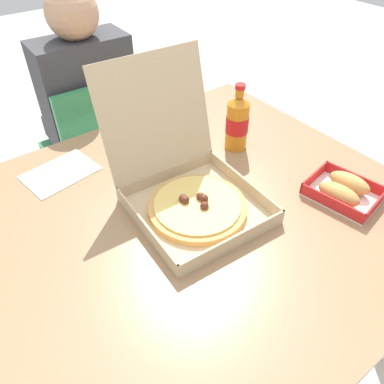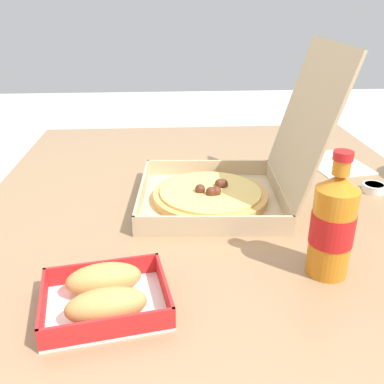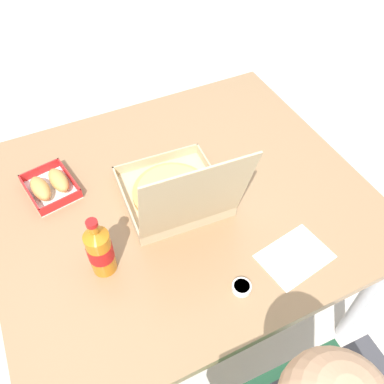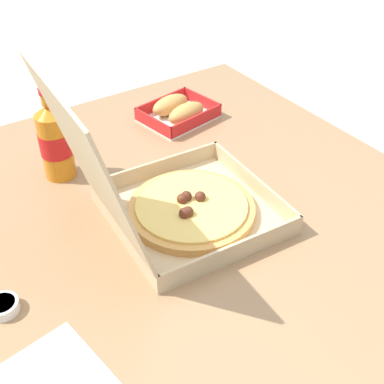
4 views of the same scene
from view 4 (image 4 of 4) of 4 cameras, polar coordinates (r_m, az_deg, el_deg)
name	(u,v)px [view 4 (image 4 of 4)]	position (r m, az deg, el deg)	size (l,w,h in m)	color
dining_table	(193,246)	(1.10, 0.16, -6.17)	(1.26, 1.09, 0.73)	#997551
pizza_box_open	(175,202)	(1.03, -1.98, -1.12)	(0.35, 0.43, 0.36)	tan
bread_side_box	(178,111)	(1.41, -1.57, 9.19)	(0.18, 0.21, 0.06)	white
cola_bottle	(55,140)	(1.18, -15.23, 5.65)	(0.07, 0.07, 0.22)	orange
dipping_sauce_cup	(3,306)	(0.94, -20.65, -11.99)	(0.06, 0.06, 0.02)	white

